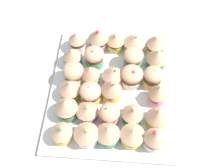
% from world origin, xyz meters
% --- Properties ---
extents(ground_plane, '(1.80, 1.80, 0.03)m').
position_xyz_m(ground_plane, '(0.00, 0.00, -0.01)').
color(ground_plane, '#B2A899').
extents(baking_tray, '(0.43, 0.37, 0.01)m').
position_xyz_m(baking_tray, '(0.00, 0.00, 0.01)').
color(baking_tray, silver).
rests_on(baking_tray, ground_plane).
extents(cupcake_0, '(0.06, 0.06, 0.07)m').
position_xyz_m(cupcake_0, '(-0.15, -0.12, 0.05)').
color(cupcake_0, white).
rests_on(cupcake_0, baking_tray).
extents(cupcake_1, '(0.06, 0.06, 0.07)m').
position_xyz_m(cupcake_1, '(-0.09, -0.13, 0.05)').
color(cupcake_1, '#4C9E6B').
rests_on(cupcake_1, baking_tray).
extents(cupcake_2, '(0.06, 0.06, 0.07)m').
position_xyz_m(cupcake_2, '(-0.03, -0.12, 0.05)').
color(cupcake_2, white).
rests_on(cupcake_2, baking_tray).
extents(cupcake_3, '(0.06, 0.06, 0.07)m').
position_xyz_m(cupcake_3, '(0.03, -0.12, 0.05)').
color(cupcake_3, '#EFC651').
rests_on(cupcake_3, baking_tray).
extents(cupcake_4, '(0.06, 0.06, 0.08)m').
position_xyz_m(cupcake_4, '(0.09, -0.12, 0.05)').
color(cupcake_4, '#4C9E6B').
rests_on(cupcake_4, baking_tray).
extents(cupcake_5, '(0.06, 0.06, 0.07)m').
position_xyz_m(cupcake_5, '(0.16, -0.12, 0.05)').
color(cupcake_5, '#EFC651').
rests_on(cupcake_5, baking_tray).
extents(cupcake_6, '(0.07, 0.07, 0.08)m').
position_xyz_m(cupcake_6, '(-0.16, -0.06, 0.05)').
color(cupcake_6, pink).
rests_on(cupcake_6, baking_tray).
extents(cupcake_7, '(0.06, 0.06, 0.07)m').
position_xyz_m(cupcake_7, '(-0.09, -0.06, 0.05)').
color(cupcake_7, '#4C9E6B').
rests_on(cupcake_7, baking_tray).
extents(cupcake_8, '(0.06, 0.06, 0.07)m').
position_xyz_m(cupcake_8, '(-0.03, -0.07, 0.05)').
color(cupcake_8, white).
rests_on(cupcake_8, baking_tray).
extents(cupcake_9, '(0.06, 0.06, 0.07)m').
position_xyz_m(cupcake_9, '(0.04, -0.06, 0.04)').
color(cupcake_9, '#EFC651').
rests_on(cupcake_9, baking_tray).
extents(cupcake_10, '(0.06, 0.06, 0.06)m').
position_xyz_m(cupcake_10, '(0.09, -0.06, 0.04)').
color(cupcake_10, pink).
rests_on(cupcake_10, baking_tray).
extents(cupcake_11, '(0.07, 0.07, 0.07)m').
position_xyz_m(cupcake_11, '(0.16, -0.06, 0.05)').
color(cupcake_11, white).
rests_on(cupcake_11, baking_tray).
extents(cupcake_12, '(0.06, 0.06, 0.07)m').
position_xyz_m(cupcake_12, '(-0.16, 0.00, 0.05)').
color(cupcake_12, '#EFC651').
rests_on(cupcake_12, baking_tray).
extents(cupcake_13, '(0.06, 0.06, 0.07)m').
position_xyz_m(cupcake_13, '(-0.03, 0.00, 0.05)').
color(cupcake_13, pink).
rests_on(cupcake_13, baking_tray).
extents(cupcake_14, '(0.06, 0.06, 0.08)m').
position_xyz_m(cupcake_14, '(0.02, 0.00, 0.05)').
color(cupcake_14, '#EFC651').
rests_on(cupcake_14, baking_tray).
extents(cupcake_15, '(0.06, 0.06, 0.07)m').
position_xyz_m(cupcake_15, '(0.10, -0.00, 0.05)').
color(cupcake_15, pink).
rests_on(cupcake_15, baking_tray).
extents(cupcake_16, '(0.06, 0.06, 0.07)m').
position_xyz_m(cupcake_16, '(0.16, 0.00, 0.05)').
color(cupcake_16, '#4C9E6B').
rests_on(cupcake_16, baking_tray).
extents(cupcake_17, '(0.07, 0.07, 0.07)m').
position_xyz_m(cupcake_17, '(-0.16, 0.06, 0.05)').
color(cupcake_17, white).
rests_on(cupcake_17, baking_tray).
extents(cupcake_18, '(0.06, 0.06, 0.07)m').
position_xyz_m(cupcake_18, '(-0.09, 0.06, 0.05)').
color(cupcake_18, '#4C9E6B').
rests_on(cupcake_18, baking_tray).
extents(cupcake_19, '(0.07, 0.07, 0.07)m').
position_xyz_m(cupcake_19, '(-0.03, 0.06, 0.05)').
color(cupcake_19, white).
rests_on(cupcake_19, baking_tray).
extents(cupcake_20, '(0.06, 0.06, 0.07)m').
position_xyz_m(cupcake_20, '(0.09, 0.06, 0.05)').
color(cupcake_20, '#4C9E6B').
rests_on(cupcake_20, baking_tray).
extents(cupcake_21, '(0.07, 0.07, 0.07)m').
position_xyz_m(cupcake_21, '(0.15, 0.06, 0.05)').
color(cupcake_21, '#EFC651').
rests_on(cupcake_21, baking_tray).
extents(cupcake_22, '(0.06, 0.06, 0.07)m').
position_xyz_m(cupcake_22, '(-0.16, 0.13, 0.05)').
color(cupcake_22, '#EFC651').
rests_on(cupcake_22, baking_tray).
extents(cupcake_23, '(0.06, 0.06, 0.08)m').
position_xyz_m(cupcake_23, '(-0.10, 0.13, 0.05)').
color(cupcake_23, '#4C9E6B').
rests_on(cupcake_23, baking_tray).
extents(cupcake_24, '(0.06, 0.06, 0.07)m').
position_xyz_m(cupcake_24, '(-0.03, 0.12, 0.05)').
color(cupcake_24, '#EFC651').
rests_on(cupcake_24, baking_tray).
extents(cupcake_25, '(0.05, 0.05, 0.08)m').
position_xyz_m(cupcake_25, '(0.03, 0.13, 0.05)').
color(cupcake_25, pink).
rests_on(cupcake_25, baking_tray).
extents(cupcake_26, '(0.06, 0.06, 0.07)m').
position_xyz_m(cupcake_26, '(0.10, 0.13, 0.05)').
color(cupcake_26, '#EFC651').
rests_on(cupcake_26, baking_tray).
extents(cupcake_27, '(0.06, 0.06, 0.08)m').
position_xyz_m(cupcake_27, '(0.16, 0.12, 0.05)').
color(cupcake_27, white).
rests_on(cupcake_27, baking_tray).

